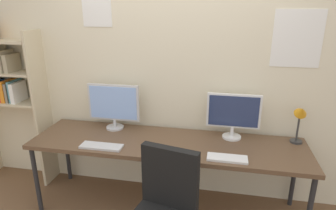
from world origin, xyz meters
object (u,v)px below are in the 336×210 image
at_px(monitor_left, 114,105).
at_px(desk_lamp, 300,117).
at_px(keyboard_left, 101,146).
at_px(monitor_right, 233,114).
at_px(keyboard_right, 227,158).
at_px(desk, 167,146).
at_px(computer_mouse, 186,153).

bearing_deg(monitor_left, desk_lamp, -0.35).
distance_m(desk_lamp, keyboard_left, 1.82).
xyz_separation_m(monitor_right, keyboard_left, (-1.16, -0.44, -0.24)).
relative_size(monitor_right, keyboard_left, 1.30).
relative_size(keyboard_left, keyboard_right, 1.15).
relative_size(desk, keyboard_left, 6.70).
relative_size(monitor_left, keyboard_right, 1.61).
xyz_separation_m(monitor_left, desk_lamp, (1.79, -0.01, 0.00)).
relative_size(monitor_left, monitor_right, 1.07).
bearing_deg(computer_mouse, monitor_left, 151.61).
relative_size(keyboard_left, computer_mouse, 4.02).
bearing_deg(monitor_right, desk, -160.52).
bearing_deg(keyboard_left, monitor_left, 95.17).
distance_m(desk, keyboard_right, 0.61).
bearing_deg(desk, monitor_left, 160.51).
xyz_separation_m(monitor_left, keyboard_left, (0.04, -0.44, -0.25)).
distance_m(monitor_right, keyboard_left, 1.26).
xyz_separation_m(keyboard_right, computer_mouse, (-0.35, 0.00, 0.01)).
bearing_deg(monitor_right, keyboard_right, -95.17).
distance_m(desk_lamp, keyboard_right, 0.81).
xyz_separation_m(monitor_left, keyboard_right, (1.16, -0.44, -0.25)).
bearing_deg(desk_lamp, desk, -170.41).
relative_size(monitor_right, computer_mouse, 5.24).
xyz_separation_m(desk_lamp, keyboard_left, (-1.75, -0.43, -0.25)).
height_order(desk, monitor_right, monitor_right).
bearing_deg(keyboard_left, computer_mouse, 0.34).
xyz_separation_m(desk, desk_lamp, (1.19, 0.20, 0.31)).
relative_size(monitor_left, computer_mouse, 5.60).
bearing_deg(monitor_right, keyboard_left, -159.13).
bearing_deg(monitor_left, desk, -19.49).
bearing_deg(desk, monitor_right, 19.48).
bearing_deg(keyboard_right, monitor_right, 84.83).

